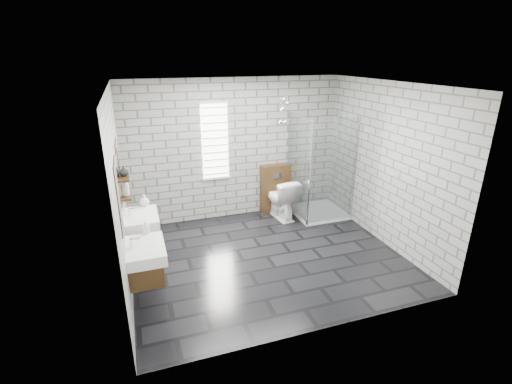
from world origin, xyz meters
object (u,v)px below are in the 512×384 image
cistern_panel (275,188)px  vanity_right (139,221)px  toilet (281,198)px  vanity_left (142,253)px  shower_enclosure (317,193)px

cistern_panel → vanity_right: bearing=-154.1°
vanity_right → toilet: (2.71, 0.98, -0.35)m
toilet → cistern_panel: bearing=-96.5°
toilet → vanity_left: bearing=29.7°
cistern_panel → shower_enclosure: 0.87m
vanity_left → vanity_right: 1.00m
cistern_panel → toilet: (0.00, -0.33, -0.09)m
vanity_left → vanity_right: size_ratio=1.00×
vanity_right → cistern_panel: size_ratio=1.57×
vanity_right → cistern_panel: 3.02m
vanity_right → toilet: 2.90m
vanity_left → vanity_right: (0.00, 1.00, 0.00)m
cistern_panel → shower_enclosure: bearing=-36.4°
cistern_panel → toilet: cistern_panel is taller
cistern_panel → toilet: bearing=-90.0°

